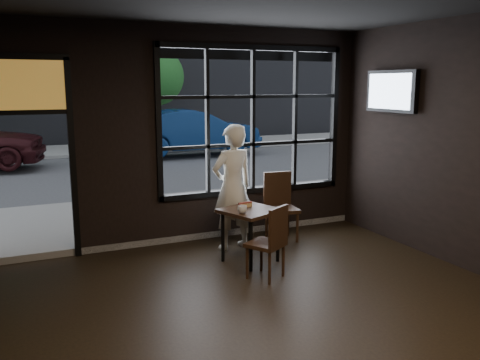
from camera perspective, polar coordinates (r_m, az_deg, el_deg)
name	(u,v)px	position (r m, az deg, el deg)	size (l,w,h in m)	color
floor	(299,351)	(4.85, 6.68, -18.55)	(6.00, 7.00, 0.02)	black
window_frame	(253,121)	(7.91, 1.45, 6.68)	(3.06, 0.12, 2.28)	black
stained_transom	(18,85)	(7.12, -23.65, 9.79)	(1.20, 0.06, 0.70)	orange
street_asphalt	(60,131)	(27.81, -19.58, 5.21)	(60.00, 41.00, 0.04)	#545456
cafe_table	(250,235)	(6.84, 1.17, -6.22)	(0.67, 0.67, 0.73)	black
chair_near	(265,242)	(6.26, 2.88, -6.93)	(0.40, 0.40, 0.92)	black
chair_window	(282,207)	(7.75, 4.73, -3.07)	(0.45, 0.45, 1.03)	black
man	(232,187)	(7.25, -0.85, -0.83)	(0.66, 0.43, 1.81)	silver
hotdog	(245,205)	(6.86, 0.59, -2.80)	(0.20, 0.08, 0.06)	tan
cup	(242,209)	(6.53, 0.25, -3.32)	(0.12, 0.12, 0.10)	silver
tv	(392,91)	(7.90, 16.66, 9.53)	(0.12, 1.04, 0.61)	black
navy_car	(192,131)	(16.82, -5.38, 5.45)	(1.53, 4.38, 1.44)	#0B2551
tree_right	(154,77)	(19.46, -9.58, 11.37)	(2.18, 2.18, 3.72)	#332114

